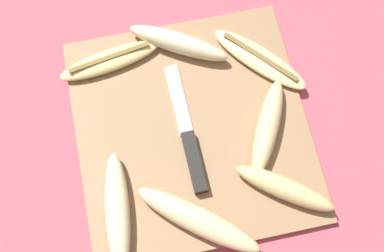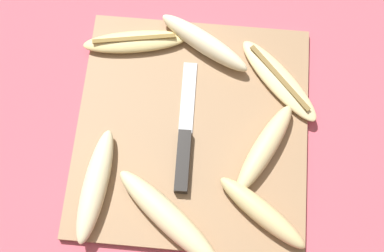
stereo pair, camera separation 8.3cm
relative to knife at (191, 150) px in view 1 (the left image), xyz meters
The scene contains 10 objects.
ground_plane 0.04m from the knife, 76.13° to the left, with size 4.00×4.00×0.00m, color #C65160.
cutting_board 0.04m from the knife, 76.13° to the left, with size 0.36×0.38×0.01m.
knife is the anchor object (origin of this frame).
banana_golden_short 0.20m from the knife, 119.19° to the left, with size 0.17×0.07×0.02m.
banana_mellow_near 0.12m from the knife, ahead, with size 0.10×0.16×0.03m.
banana_cream_curved 0.14m from the knife, 150.44° to the right, with size 0.05×0.18×0.03m.
banana_soft_right 0.11m from the knife, 96.72° to the right, with size 0.18×0.15×0.04m.
banana_spotted_left 0.15m from the knife, 35.99° to the right, with size 0.15×0.12×0.03m.
banana_ripe_center 0.19m from the knife, 42.20° to the left, with size 0.15×0.16×0.02m.
banana_bright_far 0.18m from the knife, 84.84° to the left, with size 0.16×0.11×0.04m.
Camera 1 is at (-0.06, -0.27, 0.80)m, focal length 50.00 mm.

